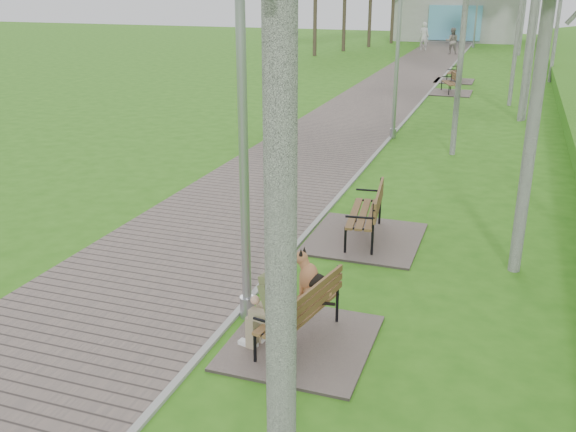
% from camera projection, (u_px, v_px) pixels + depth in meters
% --- Properties ---
extents(walkway, '(3.50, 67.00, 0.04)m').
position_uv_depth(walkway, '(380.00, 98.00, 26.27)').
color(walkway, '#695B55').
rests_on(walkway, ground).
extents(kerb, '(0.10, 67.00, 0.05)m').
position_uv_depth(kerb, '(423.00, 100.00, 25.73)').
color(kerb, '#999993').
rests_on(kerb, ground).
extents(building_north, '(10.00, 5.20, 4.00)m').
position_uv_depth(building_north, '(458.00, 15.00, 51.64)').
color(building_north, '#9E9E99').
rests_on(building_north, ground).
extents(bench_main, '(1.82, 2.02, 1.59)m').
position_uv_depth(bench_main, '(293.00, 314.00, 8.30)').
color(bench_main, '#695B55').
rests_on(bench_main, ground).
extents(bench_second, '(2.00, 2.22, 1.23)m').
position_uv_depth(bench_second, '(364.00, 228.00, 11.81)').
color(bench_second, '#695B55').
rests_on(bench_second, ground).
extents(bench_third, '(1.73, 1.92, 1.06)m').
position_uv_depth(bench_third, '(450.00, 89.00, 27.39)').
color(bench_third, '#695B55').
rests_on(bench_third, ground).
extents(bench_far, '(1.78, 1.98, 1.09)m').
position_uv_depth(bench_far, '(454.00, 77.00, 30.65)').
color(bench_far, '#695B55').
rests_on(bench_far, ground).
extents(lamp_post_near, '(0.21, 0.21, 5.44)m').
position_uv_depth(lamp_post_near, '(243.00, 142.00, 8.27)').
color(lamp_post_near, '#999CA1').
rests_on(lamp_post_near, ground).
extents(lamp_post_second, '(0.20, 0.20, 5.07)m').
position_uv_depth(lamp_post_second, '(397.00, 59.00, 18.79)').
color(lamp_post_second, '#999CA1').
rests_on(lamp_post_second, ground).
extents(lamp_post_third, '(0.22, 0.22, 5.76)m').
position_uv_depth(lamp_post_third, '(463.00, 17.00, 34.94)').
color(lamp_post_third, '#999CA1').
rests_on(lamp_post_third, ground).
extents(lamp_post_far, '(0.22, 0.22, 5.64)m').
position_uv_depth(lamp_post_far, '(477.00, 10.00, 45.67)').
color(lamp_post_far, '#999CA1').
rests_on(lamp_post_far, ground).
extents(pedestrian_near, '(0.75, 0.54, 1.92)m').
position_uv_depth(pedestrian_near, '(424.00, 36.00, 44.13)').
color(pedestrian_near, silver).
rests_on(pedestrian_near, ground).
extents(pedestrian_far, '(0.90, 0.74, 1.71)m').
position_uv_depth(pedestrian_far, '(452.00, 41.00, 41.78)').
color(pedestrian_far, gray).
rests_on(pedestrian_far, ground).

